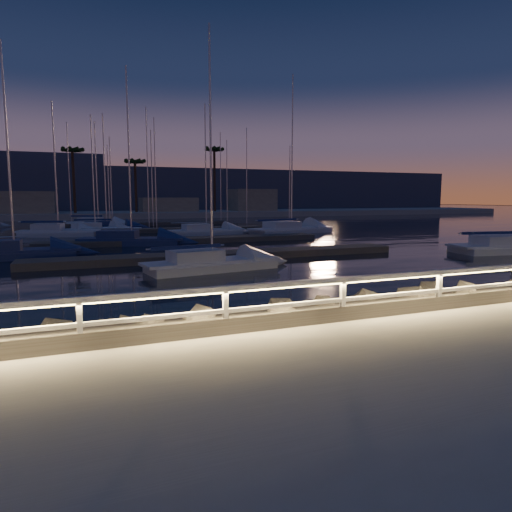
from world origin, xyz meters
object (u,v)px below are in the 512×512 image
Objects in this scene: sailboat_b at (209,262)px; sailboat_i at (56,232)px; sailboat_d at (510,246)px; sailboat_g at (205,231)px; guard_rail at (407,283)px; sailboat_l at (289,229)px; sailboat_f at (11,252)px; sailboat_j at (94,229)px; sailboat_k at (105,227)px; sailboat_n at (97,223)px; sailboat_c at (129,239)px.

sailboat_b is 25.21m from sailboat_i.
sailboat_d is 25.78m from sailboat_g.
guard_rail is 3.63× the size of sailboat_i.
sailboat_l is at bearing 1.71° from sailboat_i.
sailboat_f is 19.44m from sailboat_j.
sailboat_k is at bearing 44.98° from sailboat_j.
sailboat_f is at bearing -168.12° from sailboat_l.
sailboat_k is 0.98× the size of sailboat_n.
sailboat_d reaches higher than sailboat_i.
sailboat_g is at bearing -53.44° from sailboat_j.
sailboat_b is at bearing -138.93° from sailboat_l.
sailboat_l is (23.41, 11.21, 0.02)m from sailboat_f.
sailboat_j is (-24.71, 27.14, -0.02)m from sailboat_d.
guard_rail is at bearing -61.47° from sailboat_c.
guard_rail is at bearing -60.88° from sailboat_f.
sailboat_j is at bearing 141.60° from sailboat_d.
sailboat_j is at bearing -112.37° from sailboat_k.
sailboat_b is 0.95× the size of sailboat_g.
guard_rail is 3.36× the size of sailboat_c.
sailboat_l is at bearing 25.29° from sailboat_f.
sailboat_k is at bearing 73.00° from sailboat_f.
sailboat_b is 0.96× the size of sailboat_i.
sailboat_n is (-0.51, 7.18, 0.02)m from sailboat_k.
sailboat_g is 12.45m from sailboat_k.
sailboat_i is at bearing 148.64° from sailboat_d.
guard_rail is 22.03m from sailboat_d.
guard_rail is at bearing -102.65° from sailboat_j.
sailboat_c is at bearing -63.24° from sailboat_n.
sailboat_d is at bearing -59.88° from sailboat_g.
sailboat_i is (-28.03, 24.07, 0.01)m from sailboat_d.
guard_rail is at bearing -137.55° from sailboat_d.
sailboat_c is 1.07× the size of sailboat_g.
sailboat_k is at bearing 112.06° from sailboat_c.
sailboat_n reaches higher than guard_rail.
guard_rail is at bearing -124.27° from sailboat_l.
sailboat_d is 0.93× the size of sailboat_l.
sailboat_n reaches higher than sailboat_j.
sailboat_f is 1.00× the size of sailboat_g.
sailboat_g is 13.50m from sailboat_i.
sailboat_c is at bearing -102.91° from sailboat_j.
sailboat_j is at bearing 90.17° from sailboat_b.
sailboat_b is at bearing -170.85° from sailboat_d.
sailboat_b is 0.81× the size of sailboat_d.
sailboat_n is (-23.96, 37.26, 0.00)m from sailboat_d.
sailboat_c is at bearing 99.26° from guard_rail.
sailboat_g reaches higher than sailboat_b.
sailboat_d is 1.15× the size of sailboat_n.
sailboat_g is 1.01× the size of sailboat_i.
sailboat_i is at bearing -126.44° from sailboat_k.
sailboat_f is 1.00× the size of sailboat_k.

